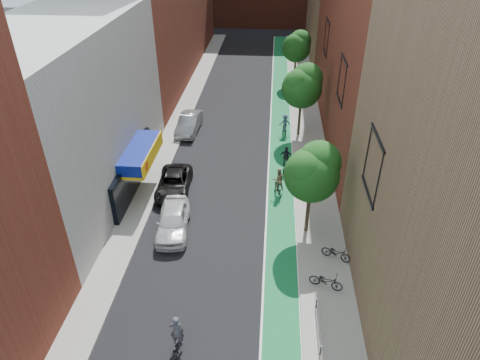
% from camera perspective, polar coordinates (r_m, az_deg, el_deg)
% --- Properties ---
extents(bike_lane, '(2.00, 68.00, 0.01)m').
position_cam_1_polar(bike_lane, '(41.98, 5.44, 7.22)').
color(bike_lane, '#126A31').
rests_on(bike_lane, ground).
extents(sidewalk_left, '(2.00, 68.00, 0.15)m').
position_cam_1_polar(sidewalk_left, '(42.90, -8.14, 7.71)').
color(sidewalk_left, gray).
rests_on(sidewalk_left, ground).
extents(sidewalk_right, '(3.00, 68.00, 0.15)m').
position_cam_1_polar(sidewalk_right, '(42.08, 8.88, 7.13)').
color(sidewalk_right, gray).
rests_on(sidewalk_right, ground).
extents(building_left_white, '(8.00, 20.00, 12.00)m').
position_cam_1_polar(building_left_white, '(31.82, -22.29, 8.17)').
color(building_left_white, silver).
rests_on(building_left_white, ground).
extents(building_right_mid_red, '(8.00, 28.00, 22.00)m').
position_cam_1_polar(building_right_mid_red, '(39.62, 18.81, 21.00)').
color(building_right_mid_red, maroon).
rests_on(building_right_mid_red, ground).
extents(tree_near, '(3.40, 3.36, 6.42)m').
position_cam_1_polar(tree_near, '(25.80, 9.68, 1.21)').
color(tree_near, '#332619').
rests_on(tree_near, ground).
extents(tree_mid, '(3.55, 3.53, 6.74)m').
position_cam_1_polar(tree_mid, '(38.35, 8.34, 12.43)').
color(tree_mid, '#332619').
rests_on(tree_mid, ground).
extents(tree_far, '(3.30, 3.25, 6.21)m').
position_cam_1_polar(tree_far, '(51.82, 7.59, 17.34)').
color(tree_far, '#332619').
rests_on(tree_far, ground).
extents(parked_car_white, '(2.45, 5.04, 1.66)m').
position_cam_1_polar(parked_car_white, '(28.06, -8.91, -5.33)').
color(parked_car_white, silver).
rests_on(parked_car_white, ground).
extents(parked_car_black, '(2.67, 5.22, 1.41)m').
position_cam_1_polar(parked_car_black, '(31.90, -8.81, -0.44)').
color(parked_car_black, black).
rests_on(parked_car_black, ground).
extents(parked_car_silver, '(1.98, 5.05, 1.64)m').
position_cam_1_polar(parked_car_silver, '(40.65, -6.80, 7.52)').
color(parked_car_silver, gray).
rests_on(parked_car_silver, ground).
extents(cyclist_lead, '(0.68, 1.76, 2.20)m').
position_cam_1_polar(cyclist_lead, '(21.64, -8.34, -20.26)').
color(cyclist_lead, black).
rests_on(cyclist_lead, ground).
extents(cyclist_lane_near, '(0.98, 1.85, 2.09)m').
position_cam_1_polar(cyclist_lane_near, '(31.31, 5.10, -0.47)').
color(cyclist_lane_near, black).
rests_on(cyclist_lane_near, ground).
extents(cyclist_lane_mid, '(1.08, 1.70, 2.07)m').
position_cam_1_polar(cyclist_lane_mid, '(34.30, 6.15, 2.50)').
color(cyclist_lane_mid, black).
rests_on(cyclist_lane_mid, ground).
extents(cyclist_lane_far, '(1.11, 1.83, 1.94)m').
position_cam_1_polar(cyclist_lane_far, '(40.04, 5.98, 7.20)').
color(cyclist_lane_far, black).
rests_on(cyclist_lane_far, ground).
extents(parked_bike_near, '(1.99, 1.19, 0.99)m').
position_cam_1_polar(parked_bike_near, '(24.48, 11.40, -13.04)').
color(parked_bike_near, black).
rests_on(parked_bike_near, sidewalk_right).
extents(parked_bike_far, '(1.90, 1.32, 0.94)m').
position_cam_1_polar(parked_bike_far, '(26.30, 12.71, -9.43)').
color(parked_bike_far, black).
rests_on(parked_bike_far, sidewalk_right).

